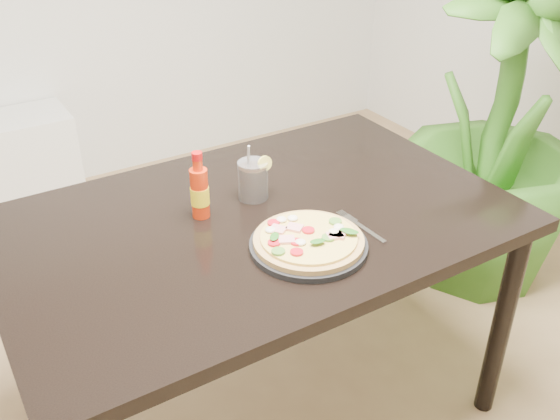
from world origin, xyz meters
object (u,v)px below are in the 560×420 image
houseplant (499,125)px  dining_table (258,241)px  pizza (308,239)px  fork (359,225)px  plate (308,246)px  cola_cup (253,181)px  hot_sauce_bottle (200,192)px

houseplant → dining_table: bearing=-170.7°
dining_table → pizza: (0.03, -0.20, 0.11)m
houseplant → fork: bearing=-158.8°
plate → houseplant: bearing=18.9°
pizza → cola_cup: bearing=87.9°
plate → cola_cup: cola_cup is taller
houseplant → pizza: bearing=-161.1°
hot_sauce_bottle → cola_cup: hot_sauce_bottle is taller
hot_sauce_bottle → fork: hot_sauce_bottle is taller
pizza → hot_sauce_bottle: hot_sauce_bottle is taller
pizza → hot_sauce_bottle: size_ratio=1.46×
cola_cup → fork: 0.34m
cola_cup → houseplant: 1.18m
hot_sauce_bottle → cola_cup: bearing=4.8°
pizza → cola_cup: size_ratio=1.60×
plate → cola_cup: 0.31m
hot_sauce_bottle → houseplant: houseplant is taller
fork → hot_sauce_bottle: bearing=138.6°
pizza → houseplant: bearing=18.9°
pizza → houseplant: (1.18, 0.40, -0.10)m
dining_table → houseplant: houseplant is taller
plate → pizza: pizza is taller
plate → houseplant: houseplant is taller
hot_sauce_bottle → houseplant: size_ratio=0.14×
hot_sauce_bottle → fork: size_ratio=1.03×
dining_table → hot_sauce_bottle: bearing=147.9°
cola_cup → fork: (0.16, -0.29, -0.05)m
pizza → cola_cup: cola_cup is taller
fork → plate: bearing=-177.7°
pizza → plate: bearing=-73.6°
pizza → fork: bearing=4.3°
plate → houseplant: (1.18, 0.40, -0.08)m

